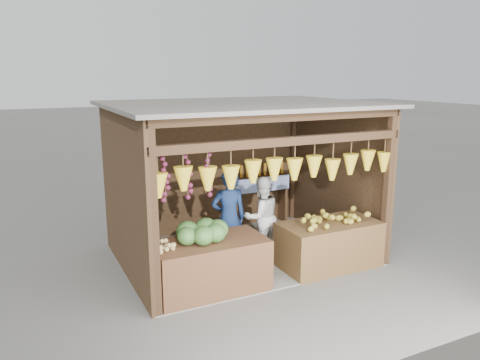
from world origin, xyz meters
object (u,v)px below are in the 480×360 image
(woman_standing, at_px, (261,217))
(counter_left, at_px, (210,266))
(man_standing, at_px, (229,218))
(vendor_seated, at_px, (144,222))
(counter_right, at_px, (329,244))

(woman_standing, bearing_deg, counter_left, 33.07)
(man_standing, height_order, vendor_seated, man_standing)
(counter_left, xyz_separation_m, man_standing, (0.67, 0.78, 0.42))
(vendor_seated, bearing_deg, counter_right, 175.39)
(counter_left, height_order, vendor_seated, vendor_seated)
(counter_right, bearing_deg, woman_standing, 130.79)
(woman_standing, height_order, vendor_seated, woman_standing)
(man_standing, bearing_deg, vendor_seated, -10.12)
(man_standing, height_order, woman_standing, man_standing)
(counter_left, distance_m, vendor_seated, 1.43)
(counter_left, relative_size, woman_standing, 1.17)
(counter_left, relative_size, counter_right, 1.01)
(counter_right, bearing_deg, vendor_seated, 155.84)
(counter_left, xyz_separation_m, woman_standing, (1.34, 0.89, 0.32))
(counter_right, distance_m, woman_standing, 1.24)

